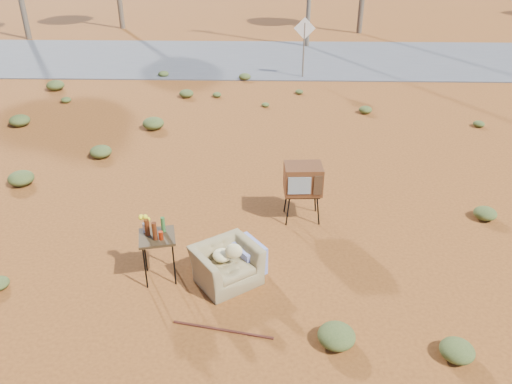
{
  "coord_description": "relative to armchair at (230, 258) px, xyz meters",
  "views": [
    {
      "loc": [
        0.26,
        -6.69,
        5.07
      ],
      "look_at": [
        0.04,
        1.29,
        0.8
      ],
      "focal_mm": 35.0,
      "sensor_mm": 36.0,
      "label": 1
    }
  ],
  "objects": [
    {
      "name": "side_table",
      "position": [
        -1.18,
        0.02,
        0.43
      ],
      "size": [
        0.67,
        0.67,
        1.12
      ],
      "rotation": [
        0.0,
        0.0,
        0.23
      ],
      "color": "#342513",
      "rests_on": "ground"
    },
    {
      "name": "scrub_patch",
      "position": [
        -0.5,
        4.62,
        -0.26
      ],
      "size": [
        17.49,
        8.07,
        0.33
      ],
      "color": "#4F5726",
      "rests_on": "ground"
    },
    {
      "name": "rusty_bar",
      "position": [
        -0.03,
        -1.2,
        -0.38
      ],
      "size": [
        1.44,
        0.33,
        0.04
      ],
      "primitive_type": "cylinder",
      "rotation": [
        0.0,
        1.57,
        -0.2
      ],
      "color": "#531F16",
      "rests_on": "ground"
    },
    {
      "name": "highway",
      "position": [
        0.33,
        15.21,
        -0.38
      ],
      "size": [
        140.0,
        7.0,
        0.04
      ],
      "primitive_type": "cube",
      "color": "#565659",
      "rests_on": "ground"
    },
    {
      "name": "armchair",
      "position": [
        0.0,
        0.0,
        0.0
      ],
      "size": [
        1.24,
        1.25,
        0.85
      ],
      "rotation": [
        0.0,
        0.0,
        0.62
      ],
      "color": "olive",
      "rests_on": "ground"
    },
    {
      "name": "road_sign",
      "position": [
        1.83,
        12.21,
        1.11
      ],
      "size": [
        0.78,
        0.06,
        2.19
      ],
      "color": "brown",
      "rests_on": "ground"
    },
    {
      "name": "tv_unit",
      "position": [
        1.24,
        1.93,
        0.45
      ],
      "size": [
        0.74,
        0.6,
        1.13
      ],
      "rotation": [
        0.0,
        0.0,
        0.05
      ],
      "color": "black",
      "rests_on": "ground"
    },
    {
      "name": "ground",
      "position": [
        0.33,
        0.21,
        -0.4
      ],
      "size": [
        140.0,
        140.0,
        0.0
      ],
      "primitive_type": "plane",
      "color": "brown",
      "rests_on": "ground"
    }
  ]
}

